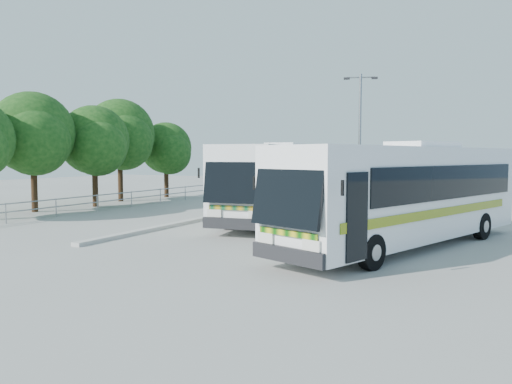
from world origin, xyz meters
The scene contains 10 objects.
ground centered at (0.00, 0.00, 0.00)m, with size 100.00×100.00×0.00m, color #9B9B96.
kerb_divider centered at (-2.30, 2.00, 0.07)m, with size 0.40×16.00×0.15m, color #B2B2AD.
railing centered at (-10.00, 4.00, 0.74)m, with size 0.06×22.00×1.00m.
tree_far_b centered at (-13.02, 1.20, 4.57)m, with size 5.33×5.03×6.96m.
tree_far_c centered at (-12.12, 5.10, 4.26)m, with size 4.97×4.69×6.49m.
tree_far_d centered at (-13.31, 8.80, 4.82)m, with size 5.62×5.30×7.33m.
tree_far_e centered at (-12.63, 13.30, 3.89)m, with size 4.54×4.28×5.92m.
coach_main centered at (1.08, 4.60, 2.04)m, with size 4.49×13.63×3.72m.
coach_adjacent centered at (8.33, -0.65, 1.95)m, with size 6.70×12.91×3.56m.
lamppost centered at (3.59, 10.49, 4.46)m, with size 1.92×0.81×8.08m.
Camera 1 is at (11.42, -18.88, 3.24)m, focal length 35.00 mm.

